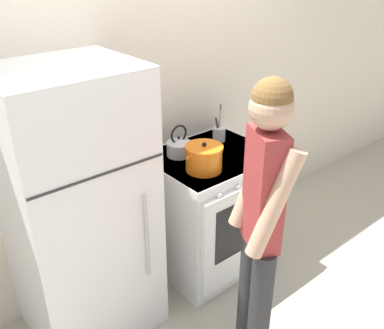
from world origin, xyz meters
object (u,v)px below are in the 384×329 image
(dutch_oven_pot, at_px, (204,158))
(person, at_px, (261,221))
(tea_kettle, at_px, (179,146))
(stove_range, at_px, (212,210))
(utensil_jar, at_px, (219,133))
(refrigerator, at_px, (80,211))

(dutch_oven_pot, xyz_separation_m, person, (-0.22, -0.68, -0.02))
(person, bearing_deg, tea_kettle, 12.45)
(stove_range, distance_m, tea_kettle, 0.56)
(dutch_oven_pot, relative_size, utensil_jar, 1.04)
(dutch_oven_pot, distance_m, person, 0.72)
(stove_range, xyz_separation_m, person, (-0.40, -0.79, 0.50))
(tea_kettle, bearing_deg, refrigerator, -172.19)
(refrigerator, bearing_deg, utensil_jar, 5.71)
(utensil_jar, bearing_deg, dutch_oven_pot, -144.29)
(person, bearing_deg, utensil_jar, -6.05)
(refrigerator, relative_size, stove_range, 1.86)
(tea_kettle, height_order, utensil_jar, utensil_jar)
(stove_range, bearing_deg, refrigerator, 176.93)
(refrigerator, height_order, person, person)
(dutch_oven_pot, bearing_deg, refrigerator, 168.49)
(tea_kettle, relative_size, person, 0.13)
(refrigerator, bearing_deg, tea_kettle, 7.81)
(stove_range, bearing_deg, person, -116.96)
(stove_range, height_order, dutch_oven_pot, dutch_oven_pot)
(stove_range, relative_size, person, 0.53)
(tea_kettle, bearing_deg, dutch_oven_pot, -93.02)
(utensil_jar, bearing_deg, refrigerator, -174.29)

